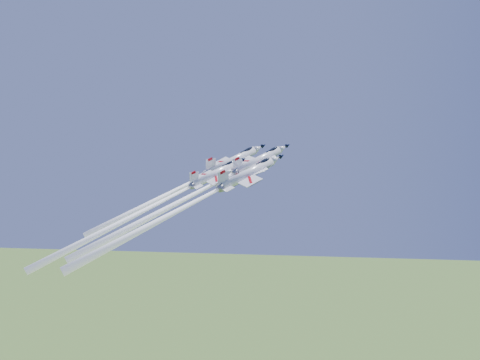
# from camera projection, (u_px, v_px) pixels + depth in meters

# --- Properties ---
(jet_lead) EXTENTS (34.46, 26.66, 37.59)m
(jet_lead) POSITION_uv_depth(u_px,v_px,m) (193.00, 195.00, 117.42)
(jet_lead) COLOR white
(jet_left) EXTENTS (30.79, 23.43, 30.32)m
(jet_left) POSITION_uv_depth(u_px,v_px,m) (186.00, 185.00, 124.69)
(jet_left) COLOR white
(jet_right) EXTENTS (33.70, 25.79, 33.82)m
(jet_right) POSITION_uv_depth(u_px,v_px,m) (188.00, 205.00, 113.04)
(jet_right) COLOR white
(jet_slot) EXTENTS (32.63, 25.24, 35.63)m
(jet_slot) POSITION_uv_depth(u_px,v_px,m) (150.00, 207.00, 116.49)
(jet_slot) COLOR white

